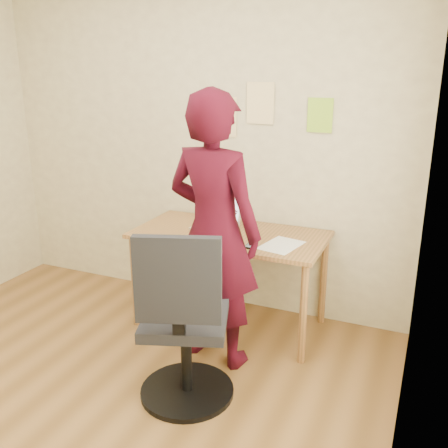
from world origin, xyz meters
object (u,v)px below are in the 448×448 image
at_px(laptop, 218,221).
at_px(person, 214,232).
at_px(desk, 230,244).
at_px(phone, 250,246).
at_px(office_chair, 184,331).

height_order(laptop, person, person).
height_order(desk, laptop, laptop).
relative_size(desk, person, 0.78).
relative_size(laptop, phone, 3.12).
height_order(laptop, phone, laptop).
bearing_deg(office_chair, phone, 62.25).
relative_size(phone, person, 0.06).
bearing_deg(desk, office_chair, -82.61).
xyz_separation_m(desk, phone, (0.24, -0.21, 0.09)).
xyz_separation_m(desk, office_chair, (0.13, -0.98, -0.19)).
bearing_deg(person, desk, -71.58).
relative_size(laptop, office_chair, 0.33).
bearing_deg(person, phone, -113.79).
relative_size(desk, laptop, 3.94).
bearing_deg(laptop, person, -58.10).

